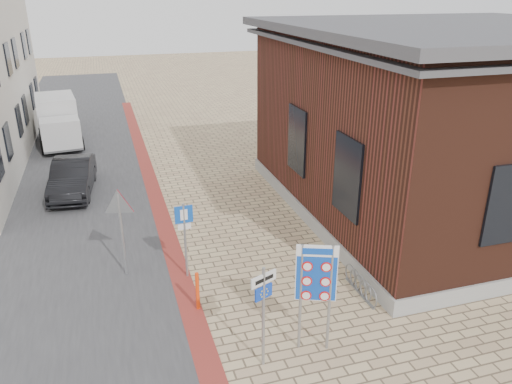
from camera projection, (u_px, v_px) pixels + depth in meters
ground at (301, 365)px, 11.26m from camera, size 120.00×120.00×0.00m
road_strip at (69, 173)px, 23.04m from camera, size 7.00×60.00×0.02m
curb_strip at (158, 205)px, 19.56m from camera, size 0.60×40.00×0.02m
brick_building at (458, 116)px, 18.59m from camera, size 13.00×13.00×6.80m
bike_rack at (360, 285)px, 13.83m from camera, size 0.08×1.80×0.60m
sedan at (73, 177)px, 20.55m from camera, size 1.89×4.42×1.42m
box_truck at (58, 121)px, 26.84m from camera, size 2.48×5.04×2.54m
border_sign at (316, 276)px, 11.10m from camera, size 0.89×0.38×2.74m
essen_sign at (263, 302)px, 10.68m from camera, size 0.64×0.31×2.51m
parking_sign at (185, 228)px, 14.16m from camera, size 0.52×0.07×2.35m
yield_sign at (119, 212)px, 14.09m from camera, size 0.94×0.27×2.68m
bollard at (198, 291)px, 13.04m from camera, size 0.11×0.11×1.10m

